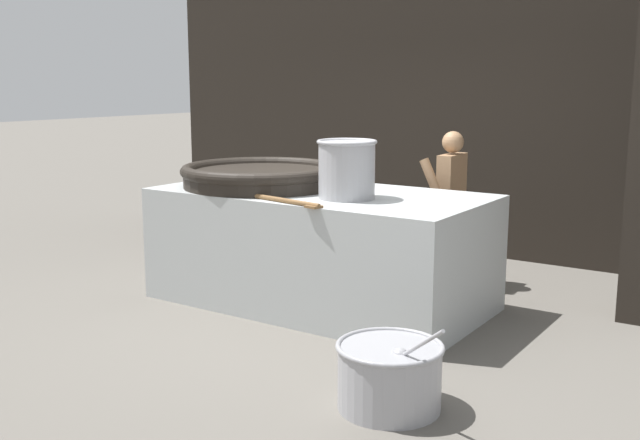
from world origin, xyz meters
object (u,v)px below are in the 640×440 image
giant_wok_near (261,175)px  cook (450,202)px  prep_bowl_vegetables (390,373)px  stock_pot (347,168)px

giant_wok_near → cook: (1.35, 1.33, -0.32)m
giant_wok_near → prep_bowl_vegetables: giant_wok_near is taller
stock_pot → giant_wok_near: bearing=171.5°
giant_wok_near → stock_pot: size_ratio=2.95×
stock_pot → prep_bowl_vegetables: bearing=-49.7°
giant_wok_near → stock_pot: stock_pot is taller
giant_wok_near → stock_pot: (1.05, -0.16, 0.15)m
prep_bowl_vegetables → stock_pot: bearing=130.3°
cook → prep_bowl_vegetables: cook is taller
cook → stock_pot: bearing=75.6°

